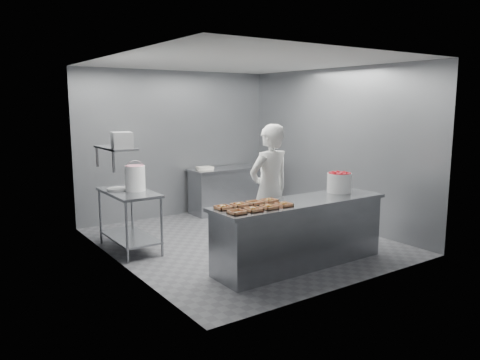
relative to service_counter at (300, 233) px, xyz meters
name	(u,v)px	position (x,y,z in m)	size (l,w,h in m)	color
floor	(243,241)	(0.00, 1.35, -0.45)	(4.50, 4.50, 0.00)	#4C4C51
ceiling	(243,62)	(0.00, 1.35, 2.35)	(4.50, 4.50, 0.00)	white
wall_back	(177,144)	(0.00, 3.60, 0.95)	(4.00, 0.04, 2.80)	slate
wall_left	(119,164)	(-2.00, 1.35, 0.95)	(0.04, 4.50, 2.80)	slate
wall_right	(334,147)	(2.00, 1.35, 0.95)	(0.04, 4.50, 2.80)	slate
service_counter	(300,233)	(0.00, 0.00, 0.00)	(2.60, 0.70, 0.90)	slate
prep_table	(129,211)	(-1.65, 1.95, 0.14)	(0.60, 1.20, 0.90)	slate
back_counter	(226,190)	(0.90, 3.25, 0.00)	(1.50, 0.60, 0.90)	slate
wall_shelf	(115,148)	(-1.82, 1.95, 1.10)	(0.35, 0.90, 0.03)	slate
tray_0	(237,212)	(-1.13, -0.15, 0.47)	(0.19, 0.18, 0.04)	tan
tray_1	(253,209)	(-0.90, -0.15, 0.47)	(0.19, 0.18, 0.06)	tan
tray_2	(269,207)	(-0.66, -0.15, 0.47)	(0.19, 0.18, 0.06)	tan
tray_3	(284,204)	(-0.42, -0.15, 0.47)	(0.19, 0.18, 0.06)	tan
tray_4	(223,207)	(-1.14, 0.15, 0.47)	(0.19, 0.18, 0.06)	tan
tray_5	(239,205)	(-0.90, 0.15, 0.47)	(0.19, 0.18, 0.06)	tan
tray_6	(255,203)	(-0.65, 0.15, 0.47)	(0.19, 0.18, 0.04)	tan
tray_7	(269,200)	(-0.42, 0.15, 0.47)	(0.19, 0.18, 0.06)	tan
worker	(269,190)	(-0.06, 0.60, 0.50)	(0.69, 0.45, 1.90)	white
strawberry_tub	(339,182)	(0.85, 0.12, 0.60)	(0.35, 0.35, 0.29)	white
glaze_bucket	(135,178)	(-1.55, 1.93, 0.64)	(0.31, 0.29, 0.45)	white
bucket_lid	(118,189)	(-1.74, 2.14, 0.46)	(0.32, 0.32, 0.02)	white
rag	(121,189)	(-1.71, 2.09, 0.46)	(0.15, 0.13, 0.02)	#CCB28C
appliance	(122,140)	(-1.82, 1.68, 1.23)	(0.27, 0.30, 0.23)	gray
paper_stack	(205,168)	(0.42, 3.25, 0.48)	(0.30, 0.22, 0.06)	silver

